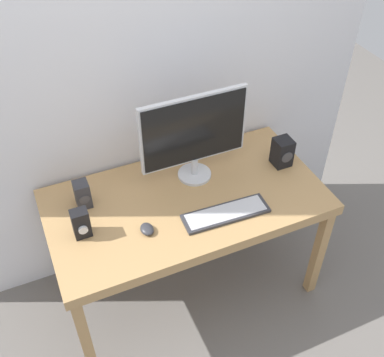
% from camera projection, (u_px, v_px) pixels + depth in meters
% --- Properties ---
extents(ground_plane, '(6.00, 6.00, 0.00)m').
position_uv_depth(ground_plane, '(187.00, 283.00, 2.85)').
color(ground_plane, slate).
extents(wall_back, '(2.47, 0.04, 3.00)m').
position_uv_depth(wall_back, '(149.00, 17.00, 2.12)').
color(wall_back, silver).
rests_on(wall_back, ground_plane).
extents(desk, '(1.40, 0.73, 0.72)m').
position_uv_depth(desk, '(186.00, 207.00, 2.41)').
color(desk, tan).
rests_on(desk, ground_plane).
extents(monitor, '(0.56, 0.18, 0.48)m').
position_uv_depth(monitor, '(194.00, 134.00, 2.32)').
color(monitor, silver).
rests_on(monitor, desk).
extents(keyboard_primary, '(0.43, 0.15, 0.02)m').
position_uv_depth(keyboard_primary, '(226.00, 213.00, 2.27)').
color(keyboard_primary, '#333338').
rests_on(keyboard_primary, desk).
extents(mouse, '(0.06, 0.08, 0.03)m').
position_uv_depth(mouse, '(147.00, 229.00, 2.19)').
color(mouse, '#333338').
rests_on(mouse, desk).
extents(speaker_right, '(0.09, 0.10, 0.16)m').
position_uv_depth(speaker_right, '(282.00, 152.00, 2.52)').
color(speaker_right, black).
rests_on(speaker_right, desk).
extents(speaker_left, '(0.07, 0.08, 0.14)m').
position_uv_depth(speaker_left, '(82.00, 194.00, 2.28)').
color(speaker_left, '#333338').
rests_on(speaker_left, desk).
extents(audio_controller, '(0.08, 0.07, 0.15)m').
position_uv_depth(audio_controller, '(81.00, 223.00, 2.14)').
color(audio_controller, black).
rests_on(audio_controller, desk).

